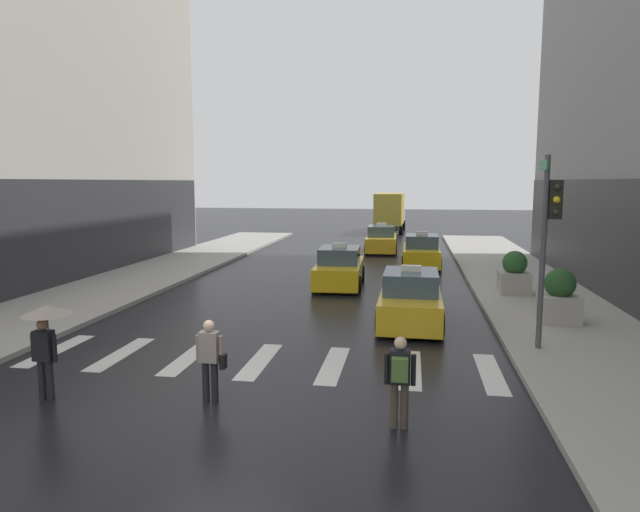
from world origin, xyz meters
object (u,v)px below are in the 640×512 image
Objects in this scene: pedestrian_with_umbrella at (46,326)px; taxi_lead at (411,300)px; box_truck at (390,211)px; taxi_third at (421,252)px; taxi_second at (340,269)px; planter_near_corner at (559,298)px; traffic_light_pole at (549,225)px; pedestrian_with_backpack at (400,375)px; pedestrian_with_handbag at (210,356)px; planter_mid_block at (514,274)px; taxi_fourth at (381,240)px.

taxi_lead is at bearing 46.39° from pedestrian_with_umbrella.
taxi_third is at bearing -82.97° from box_truck.
planter_near_corner is (7.31, -5.47, 0.15)m from taxi_second.
traffic_light_pole is 15.04m from taxi_third.
planter_near_corner is (4.56, 7.90, -0.10)m from pedestrian_with_backpack.
planter_near_corner is (11.41, 7.71, -0.64)m from pedestrian_with_umbrella.
planter_near_corner is (8.23, 7.27, -0.06)m from pedestrian_with_handbag.
pedestrian_with_umbrella is at bearing -133.61° from taxi_lead.
planter_mid_block reaches higher than pedestrian_with_backpack.
box_truck is at bearing 86.85° from pedestrian_with_handbag.
box_truck is at bearing 97.03° from taxi_third.
taxi_second is at bearing -95.39° from taxi_fourth.
planter_near_corner is at bearing 41.44° from pedestrian_with_handbag.
taxi_third is 12.23m from planter_near_corner.
taxi_fourth is at bearing 84.61° from taxi_second.
taxi_lead is 30.68m from box_truck.
planter_near_corner is at bearing 60.01° from pedestrian_with_backpack.
taxi_third is at bearing 87.49° from taxi_lead.
pedestrian_with_umbrella is 1.18× the size of pedestrian_with_handbag.
traffic_light_pole is 2.91× the size of pedestrian_with_handbag.
taxi_lead and taxi_third have the same top height.
pedestrian_with_umbrella is (-7.02, -7.37, 0.79)m from taxi_lead.
pedestrian_with_umbrella is at bearing 178.38° from pedestrian_with_backpack.
planter_near_corner is at bearing -78.48° from box_truck.
taxi_second is 0.60× the size of box_truck.
pedestrian_with_backpack is at bearing -78.37° from taxi_second.
taxi_third is at bearing 60.66° from taxi_second.
pedestrian_with_backpack is at bearing -1.62° from pedestrian_with_umbrella.
taxi_third reaches higher than planter_near_corner.
box_truck is 26.64m from planter_mid_block.
traffic_light_pole is 11.48m from pedestrian_with_umbrella.
planter_near_corner is at bearing -36.77° from taxi_second.
traffic_light_pole is 8.65m from pedestrian_with_handbag.
taxi_lead is at bearing -92.51° from taxi_third.
taxi_lead reaches higher than planter_near_corner.
taxi_third is at bearing -67.30° from taxi_fourth.
box_truck reaches higher than pedestrian_with_handbag.
planter_mid_block reaches higher than pedestrian_with_handbag.
taxi_fourth is 25.15m from pedestrian_with_backpack.
box_truck is (-1.78, 30.61, 1.13)m from taxi_lead.
taxi_second is at bearing 143.23° from planter_near_corner.
pedestrian_with_backpack is at bearing -108.22° from planter_mid_block.
pedestrian_with_umbrella is 6.87m from pedestrian_with_backpack.
taxi_fourth is at bearing 109.85° from planter_near_corner.
pedestrian_with_backpack is 3.73m from pedestrian_with_handbag.
taxi_fourth reaches higher than pedestrian_with_handbag.
taxi_lead is at bearing -86.67° from box_truck.
taxi_fourth is 14.13m from planter_mid_block.
taxi_third is 18.85m from box_truck.
pedestrian_with_backpack is 1.03× the size of planter_mid_block.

